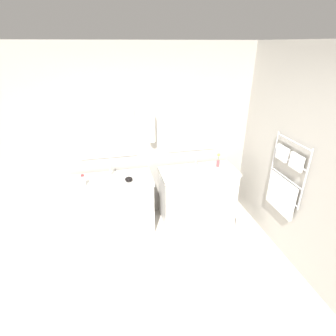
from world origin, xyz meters
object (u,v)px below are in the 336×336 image
object	(u,v)px
toiletry_bottle	(83,180)
vanity_right	(198,195)
flower_vase	(218,161)
amenity_bowl	(129,179)
waste_bin	(243,222)
vanity_left	(114,205)

from	to	relation	value
toiletry_bottle	vanity_right	bearing A→B (deg)	1.91
flower_vase	amenity_bowl	bearing A→B (deg)	-172.85
vanity_right	toiletry_bottle	world-z (taller)	toiletry_bottle
toiletry_bottle	waste_bin	size ratio (longest dim) A/B	0.75
vanity_left	toiletry_bottle	xyz separation A→B (m)	(-0.36, -0.06, 0.49)
amenity_bowl	vanity_left	bearing A→B (deg)	163.65
vanity_right	flower_vase	xyz separation A→B (m)	(0.34, 0.10, 0.50)
vanity_left	toiletry_bottle	distance (m)	0.61
vanity_right	amenity_bowl	distance (m)	1.14
vanity_right	flower_vase	bearing A→B (deg)	17.32
vanity_right	toiletry_bottle	xyz separation A→B (m)	(-1.65, -0.06, 0.49)
toiletry_bottle	waste_bin	world-z (taller)	toiletry_bottle
vanity_left	vanity_right	bearing A→B (deg)	0.00
toiletry_bottle	flower_vase	world-z (taller)	flower_vase
flower_vase	waste_bin	xyz separation A→B (m)	(0.26, -0.53, -0.81)
amenity_bowl	toiletry_bottle	bearing A→B (deg)	178.62
vanity_right	waste_bin	xyz separation A→B (m)	(0.59, -0.42, -0.31)
vanity_left	amenity_bowl	distance (m)	0.51
vanity_left	waste_bin	distance (m)	1.95
vanity_right	waste_bin	bearing A→B (deg)	-35.47
vanity_right	amenity_bowl	size ratio (longest dim) A/B	10.88
toiletry_bottle	flower_vase	distance (m)	1.99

